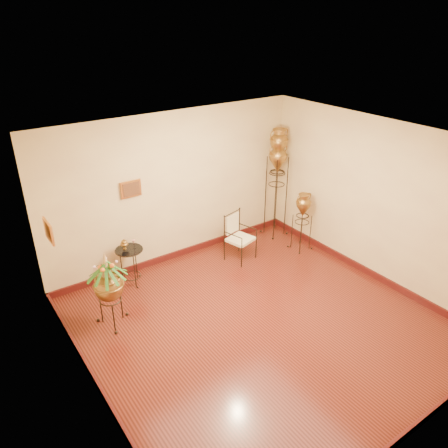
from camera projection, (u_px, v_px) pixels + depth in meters
ground at (259, 323)px, 6.67m from camera, size 5.00×5.00×0.00m
room_shell at (263, 222)px, 5.91m from camera, size 5.02×5.02×2.81m
amphora_tall at (277, 182)px, 8.84m from camera, size 0.53×0.53×2.28m
amphora_mid at (276, 190)px, 8.92m from camera, size 0.58×0.58×1.97m
amphora_short at (302, 221)px, 8.51m from camera, size 0.39×0.39×1.20m
planter_urn at (108, 284)px, 6.36m from camera, size 0.69×0.69×1.28m
armchair at (240, 237)px, 8.20m from camera, size 0.63×0.60×0.92m
side_table at (131, 265)px, 7.52m from camera, size 0.49×0.49×0.85m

